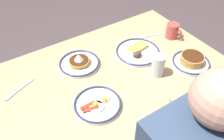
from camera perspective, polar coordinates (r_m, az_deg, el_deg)
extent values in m
cube|color=tan|center=(1.32, -0.96, -1.88)|extent=(1.35, 0.84, 0.04)
cylinder|color=tan|center=(2.01, 8.13, 2.34)|extent=(0.08, 0.08, 0.69)
cylinder|color=tan|center=(1.71, -23.71, -11.58)|extent=(0.08, 0.08, 0.69)
cylinder|color=tan|center=(1.75, 21.49, -9.30)|extent=(0.08, 0.08, 0.69)
cylinder|color=white|center=(1.45, 6.20, 4.18)|extent=(0.27, 0.27, 0.01)
torus|color=navy|center=(1.44, 6.23, 4.55)|extent=(0.26, 0.26, 0.01)
cube|color=gold|center=(1.46, 6.23, 5.48)|extent=(0.13, 0.09, 0.02)
ellipsoid|color=brown|center=(1.39, 5.83, 3.66)|extent=(0.04, 0.03, 0.03)
ellipsoid|color=brown|center=(1.39, 6.16, 3.80)|extent=(0.05, 0.04, 0.04)
ellipsoid|color=brown|center=(1.41, 5.78, 3.92)|extent=(0.03, 0.02, 0.02)
cylinder|color=white|center=(1.37, -7.86, 1.39)|extent=(0.23, 0.23, 0.01)
torus|color=navy|center=(1.36, -7.90, 1.77)|extent=(0.23, 0.23, 0.01)
cylinder|color=gold|center=(1.36, -7.91, 1.80)|extent=(0.11, 0.11, 0.01)
cylinder|color=gold|center=(1.35, -7.96, 2.18)|extent=(0.12, 0.12, 0.01)
cylinder|color=#4C2814|center=(1.35, -7.99, 2.42)|extent=(0.11, 0.11, 0.00)
cone|color=white|center=(1.34, -8.07, 3.10)|extent=(0.05, 0.05, 0.04)
cylinder|color=silver|center=(1.16, -3.49, -8.42)|extent=(0.23, 0.23, 0.01)
torus|color=navy|center=(1.15, -3.52, -8.05)|extent=(0.23, 0.23, 0.01)
cylinder|color=white|center=(1.17, -2.37, -6.77)|extent=(0.07, 0.07, 0.01)
sphere|color=yellow|center=(1.15, -1.87, -7.20)|extent=(0.03, 0.03, 0.03)
cylinder|color=white|center=(1.13, -3.75, -8.86)|extent=(0.07, 0.07, 0.01)
sphere|color=yellow|center=(1.14, -4.05, -8.29)|extent=(0.03, 0.03, 0.03)
cube|color=#A8381E|center=(1.14, -5.76, -8.55)|extent=(0.08, 0.02, 0.01)
cube|color=#9D352B|center=(1.13, -5.14, -9.40)|extent=(0.08, 0.04, 0.01)
cylinder|color=silver|center=(1.44, 18.45, 1.53)|extent=(0.22, 0.22, 0.01)
torus|color=navy|center=(1.43, 18.55, 1.88)|extent=(0.21, 0.21, 0.01)
cylinder|color=tan|center=(1.43, 18.56, 1.92)|extent=(0.13, 0.13, 0.01)
cylinder|color=gold|center=(1.42, 18.66, 2.28)|extent=(0.13, 0.13, 0.01)
cylinder|color=tan|center=(1.41, 18.77, 2.65)|extent=(0.13, 0.13, 0.01)
cylinder|color=tan|center=(1.41, 18.88, 3.02)|extent=(0.13, 0.13, 0.01)
cylinder|color=#4C2814|center=(1.40, 18.95, 3.25)|extent=(0.12, 0.12, 0.00)
cylinder|color=#BF4C47|center=(1.60, 14.31, 9.18)|extent=(0.08, 0.08, 0.10)
torus|color=#BF4C47|center=(1.59, 15.50, 8.59)|extent=(0.03, 0.07, 0.07)
cylinder|color=brown|center=(1.58, 14.50, 10.12)|extent=(0.07, 0.07, 0.01)
cylinder|color=silver|center=(1.29, 11.02, 1.09)|extent=(0.07, 0.07, 0.13)
cylinder|color=black|center=(1.30, 10.91, 0.48)|extent=(0.06, 0.06, 0.09)
cube|color=silver|center=(1.32, -21.28, -4.23)|extent=(0.17, 0.08, 0.01)
cube|color=silver|center=(1.30, -24.17, -6.09)|extent=(0.03, 0.01, 0.00)
cube|color=silver|center=(1.30, -24.02, -6.21)|extent=(0.03, 0.01, 0.00)
cube|color=silver|center=(1.29, -23.86, -6.33)|extent=(0.03, 0.01, 0.00)
cube|color=silver|center=(1.29, -23.70, -6.46)|extent=(0.03, 0.01, 0.00)
cube|color=silver|center=(1.61, 9.44, 8.24)|extent=(0.17, 0.07, 0.01)
cube|color=silver|center=(1.58, 6.78, 7.85)|extent=(0.09, 0.05, 0.00)
sphere|color=#E0A089|center=(0.73, 24.84, -6.33)|extent=(0.18, 0.18, 0.18)
cylinder|color=#E09E7E|center=(1.10, 14.57, -11.05)|extent=(0.07, 0.07, 0.26)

